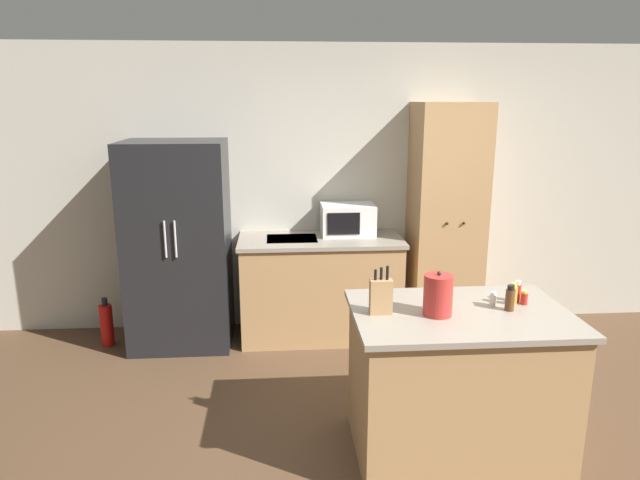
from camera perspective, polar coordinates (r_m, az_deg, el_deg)
ground_plane at (r=3.72m, az=12.12°, el=-21.22°), size 14.00×14.00×0.00m
wall_back at (r=5.38m, az=5.93°, el=5.13°), size 7.20×0.06×2.60m
refrigerator at (r=5.08m, az=-13.94°, el=-0.47°), size 0.85×0.73×1.78m
back_counter at (r=5.17m, az=0.03°, el=-4.72°), size 1.45×0.68×0.92m
pantry_cabinet at (r=5.26m, az=12.45°, el=1.86°), size 0.61×0.57×2.09m
kitchen_island at (r=3.64m, az=13.50°, el=-13.65°), size 1.27×0.87×0.92m
microwave at (r=5.15m, az=2.77°, el=2.08°), size 0.48×0.36×0.28m
knife_block at (r=3.30m, az=6.11°, el=-5.60°), size 0.13×0.06×0.28m
spice_bottle_tall_dark at (r=3.66m, az=19.75°, el=-5.48°), size 0.04×0.04×0.09m
spice_bottle_short_red at (r=3.63m, az=18.76°, el=-5.17°), size 0.05×0.05×0.14m
spice_bottle_amber_oil at (r=3.58m, az=16.91°, el=-5.70°), size 0.04×0.04×0.09m
spice_bottle_green_herb at (r=3.52m, az=18.47°, el=-5.60°), size 0.05×0.05×0.15m
spice_bottle_pale_salt at (r=3.69m, az=19.11°, el=-4.92°), size 0.04×0.04×0.13m
kettle at (r=3.33m, az=11.72°, el=-5.41°), size 0.17×0.17×0.26m
fire_extinguisher at (r=5.39m, az=-20.55°, el=-7.91°), size 0.11×0.11×0.44m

